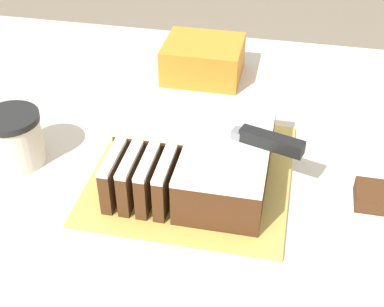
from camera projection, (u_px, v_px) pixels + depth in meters
The scene contains 7 objects.
cake_board at pixel (192, 174), 0.90m from camera, with size 0.33×0.33×0.01m.
cake at pixel (197, 151), 0.88m from camera, with size 0.25×0.26×0.08m.
knife at pixel (254, 137), 0.83m from camera, with size 0.29×0.10×0.02m.
coffee_cup at pixel (15, 138), 0.91m from camera, with size 0.10×0.10×0.09m.
paper_napkin at pixel (372, 204), 0.84m from camera, with size 0.13×0.13×0.01m.
brownie at pixel (374, 196), 0.83m from camera, with size 0.06×0.06×0.03m.
storage_box at pixel (203, 60), 1.15m from camera, with size 0.16×0.14×0.08m.
Camera 1 is at (0.13, -0.69, 1.46)m, focal length 50.00 mm.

